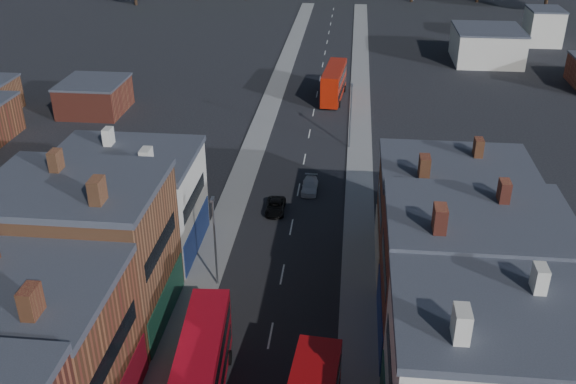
% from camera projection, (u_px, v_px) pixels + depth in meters
% --- Properties ---
extents(pavement_west, '(3.00, 200.00, 0.12)m').
position_uv_depth(pavement_west, '(242.00, 178.00, 71.10)').
color(pavement_west, gray).
rests_on(pavement_west, ground).
extents(pavement_east, '(3.00, 200.00, 0.12)m').
position_uv_depth(pavement_east, '(359.00, 184.00, 69.93)').
color(pavement_east, gray).
rests_on(pavement_east, ground).
extents(lamp_post_2, '(0.25, 0.70, 8.12)m').
position_uv_depth(lamp_post_2, '(215.00, 236.00, 51.17)').
color(lamp_post_2, slate).
rests_on(lamp_post_2, ground).
extents(lamp_post_3, '(0.25, 0.70, 8.12)m').
position_uv_depth(lamp_post_3, '(351.00, 112.00, 76.76)').
color(lamp_post_3, slate).
rests_on(lamp_post_3, ground).
extents(bus_0, '(3.48, 11.46, 4.88)m').
position_uv_depth(bus_0, '(201.00, 371.00, 40.52)').
color(bus_0, '#B90A19').
rests_on(bus_0, ground).
extents(bus_2, '(3.49, 11.22, 4.77)m').
position_uv_depth(bus_2, '(334.00, 82.00, 94.02)').
color(bus_2, '#9B1706').
rests_on(bus_2, ground).
extents(car_2, '(1.97, 4.08, 1.12)m').
position_uv_depth(car_2, '(275.00, 206.00, 64.24)').
color(car_2, black).
rests_on(car_2, ground).
extents(car_3, '(1.70, 4.08, 1.18)m').
position_uv_depth(car_3, '(310.00, 186.00, 68.28)').
color(car_3, silver).
rests_on(car_3, ground).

